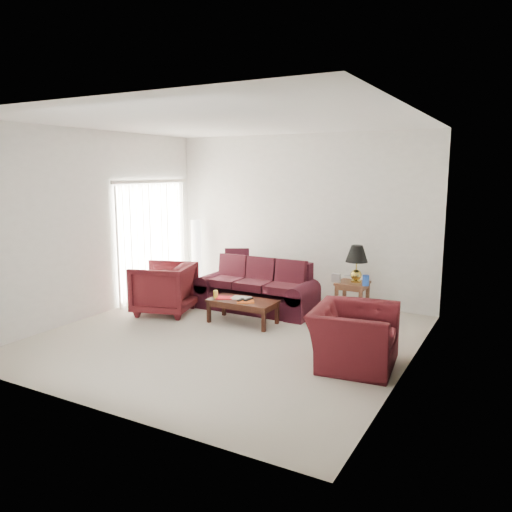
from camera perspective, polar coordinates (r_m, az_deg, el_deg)
The scene contains 19 objects.
floor at distance 7.25m, azimuth -3.27°, elevation -9.22°, with size 5.00×5.00×0.00m, color beige.
blinds at distance 9.43m, azimuth -11.67°, elevation 1.77°, with size 0.10×2.00×2.16m, color silver.
sofa at distance 8.48m, azimuth 0.01°, elevation -3.47°, with size 2.03×0.88×0.83m, color black, non-canonical shape.
throw_pillow at distance 9.34m, azimuth -2.18°, elevation -0.50°, with size 0.45×0.13×0.45m, color black.
end_table at distance 8.45m, azimuth 10.93°, elevation -4.72°, with size 0.49×0.49×0.54m, color #532C1C, non-canonical shape.
table_lamp at distance 8.34m, azimuth 11.41°, elevation -0.88°, with size 0.37×0.37×0.61m, color gold, non-canonical shape.
clock at distance 8.31m, azimuth 9.14°, elevation -2.50°, with size 0.14×0.05×0.14m, color #B1B1B5.
blue_canister at distance 8.16m, azimuth 12.43°, elevation -2.74°, with size 0.11×0.11×0.17m, color #1A43AB.
picture_frame at distance 8.52m, azimuth 10.58°, elevation -2.21°, with size 0.13×0.02×0.16m, color #B3B3B7.
floor_lamp at distance 9.99m, azimuth -6.83°, elevation 0.17°, with size 0.23×0.23×1.41m, color silver, non-canonical shape.
armchair_left at distance 8.44m, azimuth -10.48°, elevation -3.65°, with size 0.90×0.93×0.84m, color #471015.
armchair_right at distance 6.26m, azimuth 11.10°, elevation -9.00°, with size 1.10×0.96×0.72m, color #3E0E13.
coffee_table at distance 7.81m, azimuth -1.53°, elevation -6.36°, with size 1.06×0.53×0.37m, color black, non-canonical shape.
magazine_red at distance 7.89m, azimuth -3.64°, elevation -4.78°, with size 0.26×0.19×0.01m, color red.
magazine_white at distance 7.86m, azimuth -1.74°, elevation -4.81°, with size 0.29×0.22×0.02m, color silver.
magazine_orange at distance 7.65m, azimuth -1.23°, elevation -5.22°, with size 0.26×0.20×0.02m, color #C14F16.
remote_a at distance 7.67m, azimuth -1.78°, elevation -5.02°, with size 0.05×0.16×0.02m, color black.
remote_b at distance 7.69m, azimuth -0.89°, elevation -4.97°, with size 0.05×0.18×0.02m, color black.
yellow_glass at distance 7.89m, azimuth -4.63°, elevation -4.38°, with size 0.07×0.07×0.12m, color yellow.
Camera 1 is at (3.65, -5.81, 2.35)m, focal length 35.00 mm.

